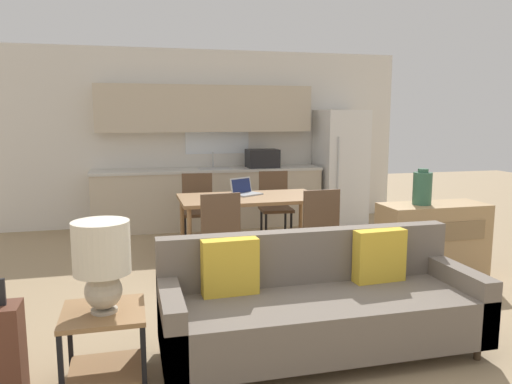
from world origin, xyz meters
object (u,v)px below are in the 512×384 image
at_px(couch, 319,306).
at_px(dining_chair_far_right, 275,203).
at_px(credenza, 432,242).
at_px(dining_chair_far_left, 198,206).
at_px(dining_table, 250,202).
at_px(dining_chair_near_left, 218,233).
at_px(table_lamp, 102,258).
at_px(laptop, 245,191).
at_px(refrigerator, 340,166).
at_px(dining_chair_near_right, 317,228).
at_px(side_table, 104,335).
at_px(vase, 422,188).

xyz_separation_m(couch, dining_chair_far_right, (0.62, 3.21, 0.18)).
height_order(credenza, dining_chair_far_left, dining_chair_far_left).
height_order(dining_table, dining_chair_near_left, dining_chair_near_left).
distance_m(table_lamp, laptop, 3.14).
distance_m(refrigerator, credenza, 3.03).
height_order(refrigerator, dining_chair_near_left, refrigerator).
xyz_separation_m(refrigerator, laptop, (-1.95, -1.61, -0.09)).
xyz_separation_m(dining_chair_near_right, dining_chair_near_left, (-1.06, 0.02, 0.00)).
xyz_separation_m(credenza, dining_chair_far_right, (-1.12, 1.99, 0.12)).
bearing_deg(laptop, side_table, -148.41).
bearing_deg(credenza, dining_table, 143.92).
bearing_deg(dining_chair_far_right, refrigerator, 40.10).
distance_m(credenza, dining_chair_far_left, 2.94).
xyz_separation_m(refrigerator, credenza, (-0.27, -2.98, -0.49)).
xyz_separation_m(table_lamp, dining_chair_near_right, (2.08, 1.79, -0.32)).
bearing_deg(credenza, couch, -144.80).
distance_m(vase, dining_chair_near_right, 1.15).
xyz_separation_m(credenza, vase, (-0.14, 0.01, 0.57)).
bearing_deg(side_table, dining_chair_far_left, 72.78).
bearing_deg(table_lamp, side_table, 112.97).
height_order(dining_chair_far_left, laptop, laptop).
xyz_separation_m(dining_table, laptop, (-0.03, 0.17, 0.11)).
height_order(couch, dining_chair_far_left, dining_chair_far_left).
bearing_deg(couch, refrigerator, 64.56).
relative_size(side_table, laptop, 1.25).
relative_size(dining_chair_near_right, laptop, 2.33).
relative_size(refrigerator, dining_chair_near_right, 1.89).
height_order(dining_chair_far_right, laptop, laptop).
height_order(dining_table, couch, couch).
relative_size(credenza, dining_chair_far_right, 1.16).
relative_size(credenza, vase, 3.00).
distance_m(dining_table, table_lamp, 3.01).
bearing_deg(dining_table, laptop, 99.71).
height_order(refrigerator, vase, refrigerator).
bearing_deg(dining_chair_far_right, dining_table, -119.95).
relative_size(dining_table, table_lamp, 2.91).
height_order(refrigerator, dining_chair_far_left, refrigerator).
distance_m(vase, laptop, 2.06).
distance_m(dining_table, side_table, 3.02).
bearing_deg(couch, laptop, 88.85).
relative_size(refrigerator, dining_table, 1.08).
bearing_deg(credenza, laptop, 140.82).
relative_size(credenza, laptop, 2.72).
bearing_deg(dining_chair_far_left, dining_chair_near_left, -84.10).
height_order(table_lamp, dining_chair_far_right, table_lamp).
relative_size(dining_chair_far_right, dining_chair_far_left, 1.00).
distance_m(refrigerator, side_table, 5.58).
bearing_deg(credenza, vase, 177.65).
bearing_deg(refrigerator, dining_table, -137.25).
relative_size(refrigerator, credenza, 1.63).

